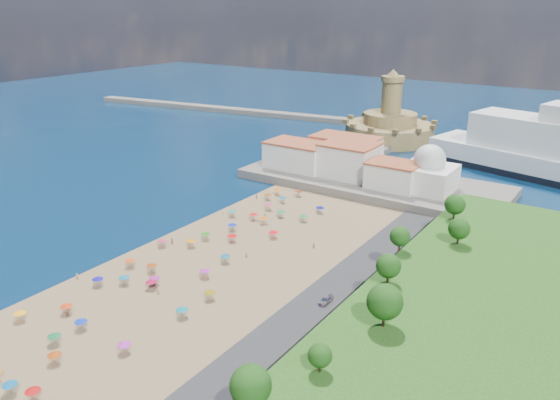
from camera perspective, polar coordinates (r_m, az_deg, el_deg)
The scene contains 11 objects.
ground at distance 138.83m, azimuth -7.20°, elevation -5.70°, with size 700.00×700.00×0.00m, color #071938.
terrace at distance 190.93m, azimuth 9.61°, elevation 1.87°, with size 90.00×36.00×3.00m, color #59544C.
jetty at distance 230.41m, azimuth 8.33°, elevation 4.96°, with size 18.00×70.00×2.40m, color #59544C.
breakwater at distance 318.80m, azimuth -4.14°, elevation 9.25°, with size 200.00×7.00×2.60m, color #59544C.
waterfront_buildings at distance 195.12m, azimuth 6.32°, elevation 4.37°, with size 57.00×29.00×11.00m.
domed_building at distance 180.07m, azimuth 15.25°, elevation 2.83°, with size 16.00×16.00×15.00m.
fortress at distance 255.84m, azimuth 11.39°, elevation 7.53°, with size 40.00×40.00×32.40m.
beach_parasols at distance 132.59m, azimuth -10.23°, elevation -6.12°, with size 31.08×117.74×2.20m.
beachgoers at distance 140.53m, azimuth -8.55°, elevation -4.94°, with size 38.17×101.12×1.80m.
parked_cars at distance 111.24m, azimuth 3.22°, elevation -11.69°, with size 2.14×85.62×1.41m.
hillside_trees at distance 105.28m, azimuth 10.41°, elevation -8.42°, with size 15.41×106.22×8.15m.
Camera 1 is at (83.99, -93.22, 59.41)m, focal length 35.00 mm.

